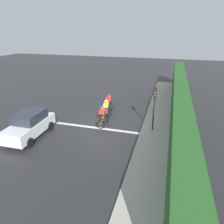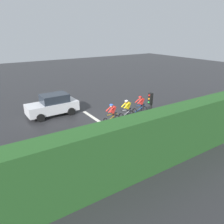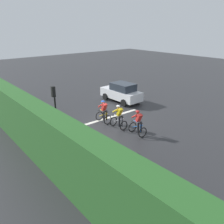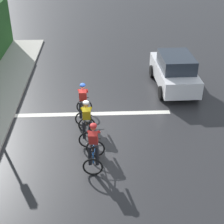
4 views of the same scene
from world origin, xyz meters
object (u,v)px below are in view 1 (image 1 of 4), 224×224
at_px(cyclist_mid, 103,116).
at_px(car_white, 30,125).
at_px(cyclist_lead, 109,103).
at_px(cyclist_second, 106,109).
at_px(traffic_light_near_crossing, 154,103).
at_px(pedestrian_railing_kerbside, 155,101).

distance_m(cyclist_mid, car_white, 5.30).
distance_m(cyclist_lead, car_white, 7.22).
xyz_separation_m(cyclist_second, traffic_light_near_crossing, (3.99, -1.38, 1.43)).
bearing_deg(pedestrian_railing_kerbside, cyclist_lead, -154.61).
xyz_separation_m(cyclist_mid, car_white, (-4.39, -2.97, 0.08)).
relative_size(cyclist_lead, car_white, 0.40).
xyz_separation_m(cyclist_mid, pedestrian_railing_kerbside, (3.51, 4.93, -0.02)).
distance_m(traffic_light_near_crossing, pedestrian_railing_kerbside, 5.04).
xyz_separation_m(cyclist_lead, cyclist_second, (0.25, -1.58, 0.00)).
height_order(cyclist_lead, cyclist_second, same).
bearing_deg(traffic_light_near_crossing, cyclist_lead, 145.15).
height_order(cyclist_mid, pedestrian_railing_kerbside, cyclist_mid).
bearing_deg(cyclist_lead, car_white, -123.26).
height_order(cyclist_lead, traffic_light_near_crossing, traffic_light_near_crossing).
bearing_deg(pedestrian_railing_kerbside, traffic_light_near_crossing, -86.29).
bearing_deg(cyclist_second, car_white, -133.38).
relative_size(car_white, traffic_light_near_crossing, 1.24).
relative_size(cyclist_lead, traffic_light_near_crossing, 0.50).
height_order(cyclist_lead, cyclist_mid, same).
relative_size(cyclist_lead, cyclist_mid, 1.00).
bearing_deg(cyclist_second, cyclist_mid, -83.47).
bearing_deg(cyclist_lead, cyclist_mid, -82.11).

